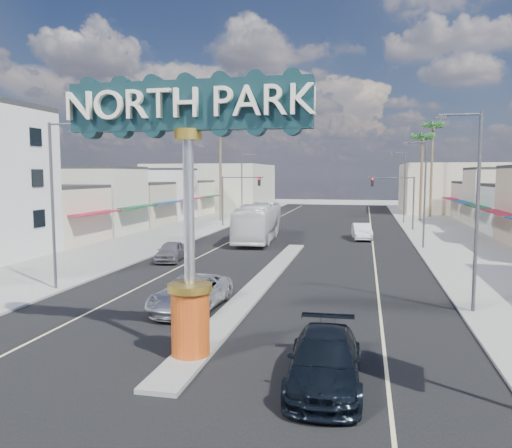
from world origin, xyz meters
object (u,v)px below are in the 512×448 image
at_px(streetlight_l_near, 55,197).
at_px(streetlight_r_far, 403,184).
at_px(traffic_signal_left, 237,191).
at_px(car_parked_left, 171,251).
at_px(traffic_signal_right, 397,192).
at_px(suv_left, 191,293).
at_px(streetlight_l_far, 243,183).
at_px(streetlight_r_near, 474,202).
at_px(streetlight_r_mid, 423,189).
at_px(suv_right, 325,361).
at_px(palm_right_mid, 422,141).
at_px(palm_left_far, 220,134).
at_px(car_parked_right, 362,231).
at_px(city_bus, 258,223).
at_px(gateway_sign, 188,185).
at_px(palm_right_far, 433,131).
at_px(streetlight_l_mid, 186,187).

relative_size(streetlight_l_near, streetlight_r_far, 1.00).
relative_size(traffic_signal_left, car_parked_left, 1.43).
bearing_deg(traffic_signal_right, suv_left, -107.37).
bearing_deg(traffic_signal_right, streetlight_l_far, 157.80).
distance_m(streetlight_r_near, suv_left, 13.42).
distance_m(streetlight_r_mid, suv_right, 30.08).
relative_size(palm_right_mid, suv_left, 2.16).
relative_size(traffic_signal_left, streetlight_l_near, 0.67).
distance_m(palm_left_far, car_parked_right, 26.04).
bearing_deg(streetlight_r_near, palm_left_far, 120.36).
relative_size(streetlight_r_mid, car_parked_left, 2.15).
bearing_deg(city_bus, car_parked_left, -111.10).
bearing_deg(streetlight_r_near, streetlight_l_near, 180.00).
height_order(streetlight_l_far, palm_right_mid, palm_right_mid).
bearing_deg(traffic_signal_left, streetlight_l_far, 98.86).
relative_size(gateway_sign, palm_left_far, 0.70).
bearing_deg(suv_left, streetlight_r_mid, 62.83).
height_order(palm_right_mid, city_bus, palm_right_mid).
bearing_deg(traffic_signal_right, streetlight_r_far, 81.14).
distance_m(palm_left_far, suv_right, 53.35).
relative_size(traffic_signal_left, palm_right_far, 0.43).
relative_size(traffic_signal_left, traffic_signal_right, 1.00).
xyz_separation_m(gateway_sign, palm_right_far, (15.00, 60.02, 6.46)).
height_order(gateway_sign, streetlight_l_near, gateway_sign).
bearing_deg(gateway_sign, streetlight_r_far, 78.22).
bearing_deg(palm_left_far, traffic_signal_left, -57.57).
xyz_separation_m(streetlight_r_mid, car_parked_right, (-4.93, 5.14, -4.29)).
bearing_deg(palm_left_far, streetlight_l_mid, -82.69).
bearing_deg(suv_left, palm_right_mid, 74.96).
relative_size(gateway_sign, car_parked_right, 1.94).
bearing_deg(streetlight_r_far, streetlight_r_near, -90.00).
bearing_deg(streetlight_l_near, car_parked_left, 75.89).
bearing_deg(car_parked_left, city_bus, 64.98).
bearing_deg(streetlight_r_far, streetlight_l_mid, -133.48).
distance_m(gateway_sign, suv_left, 8.12).
distance_m(traffic_signal_left, palm_left_far, 10.14).
xyz_separation_m(streetlight_l_far, streetlight_r_far, (20.87, 0.00, 0.00)).
relative_size(streetlight_r_mid, car_parked_right, 1.91).
bearing_deg(car_parked_right, suv_left, -111.45).
bearing_deg(suv_right, city_bus, 103.43).
bearing_deg(streetlight_r_far, car_parked_left, -119.80).
bearing_deg(streetlight_r_near, palm_right_mid, 86.81).
xyz_separation_m(traffic_signal_right, suv_right, (-4.55, -43.19, -3.51)).
bearing_deg(suv_right, car_parked_right, 86.44).
relative_size(palm_right_mid, car_parked_right, 2.57).
distance_m(traffic_signal_left, city_bus, 13.17).
distance_m(streetlight_r_near, palm_left_far, 46.80).
bearing_deg(suv_right, streetlight_l_far, 104.28).
bearing_deg(gateway_sign, car_parked_left, 113.87).
height_order(traffic_signal_left, streetlight_l_mid, streetlight_l_mid).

